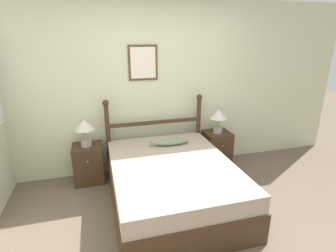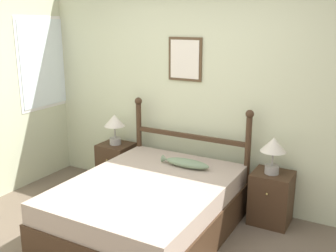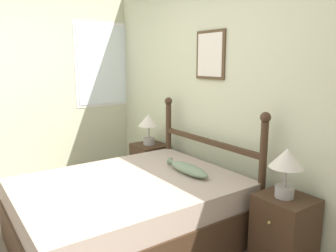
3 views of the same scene
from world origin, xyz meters
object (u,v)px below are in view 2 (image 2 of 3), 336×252
table_lamp_right (273,148)px  bed (148,208)px  table_lamp_left (115,124)px  fish_pillow (186,163)px  nightstand_left (117,165)px  nightstand_right (271,198)px

table_lamp_right → bed: bearing=-140.6°
table_lamp_left → fish_pillow: size_ratio=0.69×
bed → table_lamp_right: bearing=39.4°
table_lamp_left → table_lamp_right: size_ratio=1.00×
table_lamp_right → fish_pillow: (-0.86, -0.27, -0.23)m
table_lamp_left → nightstand_left: bearing=88.3°
nightstand_left → fish_pillow: 1.24m
nightstand_left → table_lamp_left: table_lamp_left is taller
nightstand_left → fish_pillow: size_ratio=1.00×
nightstand_left → fish_pillow: bearing=-14.2°
table_lamp_left → fish_pillow: (1.16, -0.29, -0.23)m
nightstand_left → bed: bearing=-39.8°
table_lamp_right → nightstand_left: bearing=179.5°
nightstand_left → nightstand_right: 2.02m
nightstand_left → table_lamp_right: (2.01, -0.02, 0.56)m
table_lamp_left → fish_pillow: 1.21m
nightstand_right → table_lamp_right: size_ratio=1.44×
bed → nightstand_left: size_ratio=3.40×
bed → fish_pillow: size_ratio=3.41×
table_lamp_left → nightstand_right: bearing=0.2°
bed → table_lamp_left: size_ratio=4.90×
bed → nightstand_left: (-1.01, 0.84, 0.00)m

